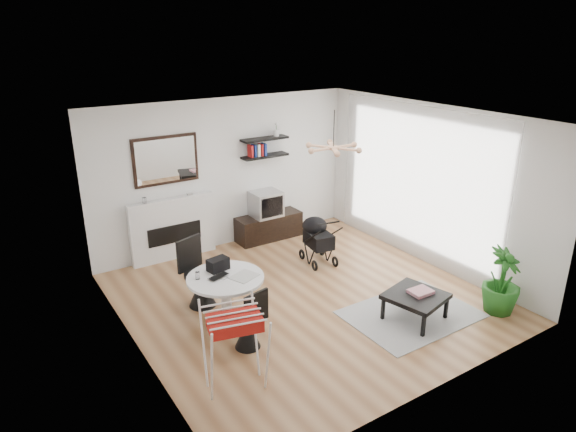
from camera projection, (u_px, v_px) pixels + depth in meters
floor at (304, 297)px, 7.72m from camera, size 5.00×5.00×0.00m
ceiling at (307, 117)px, 6.79m from camera, size 5.00×5.00×0.00m
wall_back at (226, 174)px, 9.22m from camera, size 5.00×0.00×5.00m
wall_left at (130, 253)px, 5.97m from camera, size 0.00×5.00×5.00m
wall_right at (428, 185)px, 8.53m from camera, size 0.00×5.00×5.00m
sheer_curtain at (415, 183)px, 8.64m from camera, size 0.04×3.60×2.60m
fireplace at (172, 221)px, 8.83m from camera, size 1.50×0.17×2.16m
shelf_lower at (265, 156)px, 9.41m from camera, size 0.90×0.25×0.04m
shelf_upper at (265, 139)px, 9.30m from camera, size 0.90×0.25×0.04m
pendant_lamp at (333, 148)px, 7.57m from camera, size 0.90×0.90×0.10m
tv_console at (269, 227)px, 9.80m from camera, size 1.28×0.45×0.48m
crt_tv at (266, 204)px, 9.60m from camera, size 0.54×0.47×0.47m
dining_table at (226, 294)px, 6.82m from camera, size 1.02×1.02×0.75m
laptop at (221, 278)px, 6.68m from camera, size 0.34×0.27×0.02m
black_bag at (218, 264)px, 6.89m from camera, size 0.31×0.22×0.17m
newspaper at (244, 276)px, 6.73m from camera, size 0.41×0.38×0.01m
drinking_glass at (198, 275)px, 6.66m from camera, size 0.06×0.06×0.10m
chair_far at (201, 285)px, 7.41m from camera, size 0.53×0.54×1.01m
chair_near at (248, 329)px, 6.43m from camera, size 0.42×0.43×0.84m
drying_rack at (235, 348)px, 5.62m from camera, size 0.78×0.75×0.98m
stroller at (317, 241)px, 8.79m from camera, size 0.54×0.75×0.87m
rug at (411, 314)px, 7.27m from camera, size 1.80×1.30×0.01m
coffee_table at (416, 297)px, 7.04m from camera, size 0.88×0.88×0.37m
magazines at (421, 292)px, 7.05m from camera, size 0.32×0.25×0.04m
potted_plant at (502, 281)px, 7.19m from camera, size 0.66×0.66×0.96m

